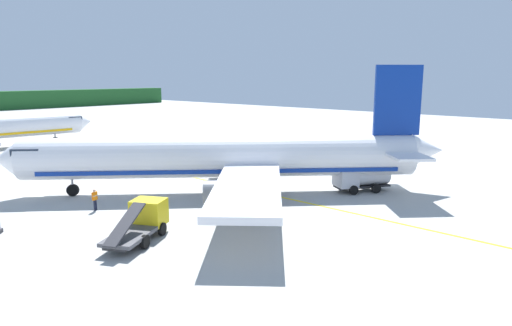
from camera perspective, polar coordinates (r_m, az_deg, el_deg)
The scene contains 6 objects.
airliner_foreground at distance 41.95m, azimuth -3.65°, elevation 0.64°, with size 32.40×31.95×11.90m.
service_truck_fuel at distance 31.90m, azimuth -14.13°, elevation -7.06°, with size 6.14×4.61×2.55m.
service_truck_baggage at distance 44.21m, azimuth 13.11°, elevation -1.73°, with size 5.49×4.50×2.40m.
crew_marshaller at distance 39.28m, azimuth -19.73°, elevation -4.17°, with size 0.60×0.36×1.79m.
crew_loader_left at distance 37.63m, azimuth 1.15°, elevation -4.18°, with size 0.43×0.55×1.78m.
apron_guide_line at distance 41.34m, azimuth 3.15°, elevation -4.32°, with size 0.30×60.00×0.01m, color yellow.
Camera 1 is at (-9.69, -14.53, 10.84)m, focal length 31.61 mm.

